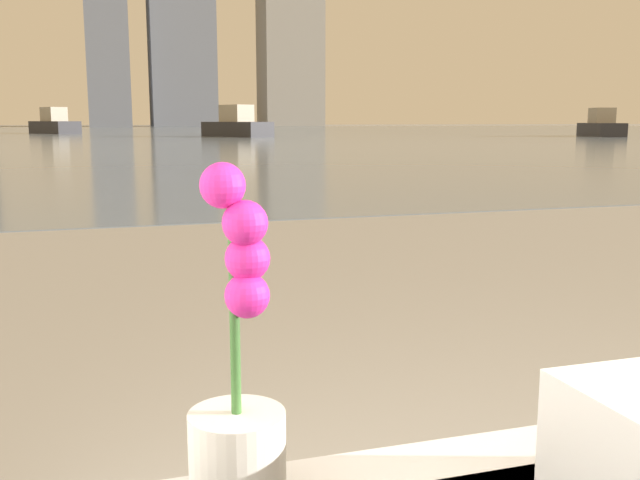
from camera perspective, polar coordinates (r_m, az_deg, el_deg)
The scene contains 6 objects.
potted_orchid at distance 0.86m, azimuth -6.56°, elevation -12.91°, with size 0.12×0.12×0.41m.
harbor_water at distance 61.90m, azimuth -16.82°, elevation 8.24°, with size 180.00×110.00×0.01m.
harbor_boat_1 at distance 47.82m, azimuth 21.57°, elevation 8.46°, with size 3.12×4.91×1.74m.
harbor_boat_2 at distance 43.96m, azimuth -6.69°, elevation 9.09°, with size 3.77×5.33×1.90m.
harbor_boat_4 at distance 57.81m, azimuth -20.49°, elevation 8.67°, with size 3.96×5.44×1.95m.
skyline_tower_3 at distance 118.69m, azimuth -16.77°, elevation 15.72°, with size 6.16×13.68×29.06m.
Camera 1 is at (-0.80, 0.11, 1.00)m, focal length 40.00 mm.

